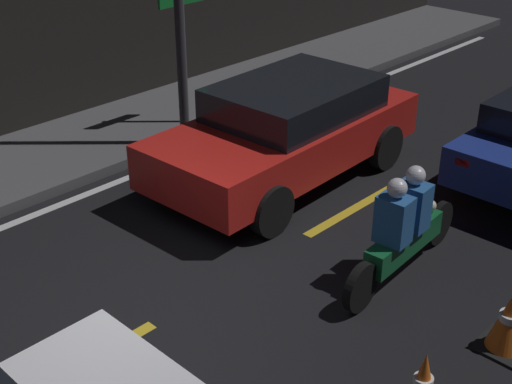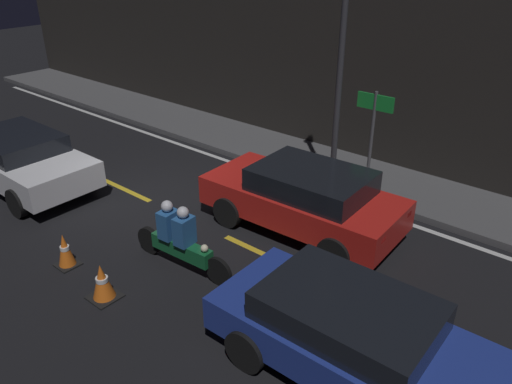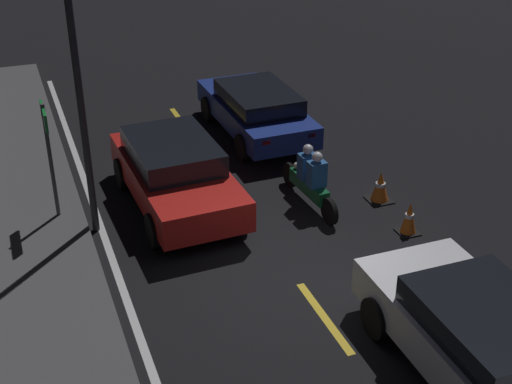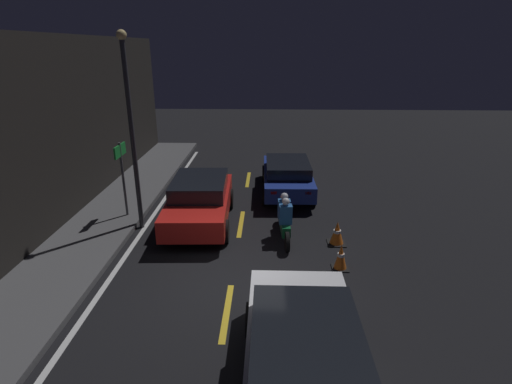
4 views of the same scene
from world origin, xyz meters
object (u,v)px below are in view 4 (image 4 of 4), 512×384
object	(u,v)px
traffic_cone_mid	(337,233)
shop_sign	(122,165)
traffic_cone_near	(341,257)
sedan_white	(305,355)
street_lamp	(131,124)
sedan_blue	(287,175)
taxi_red	(200,200)
motorcycle	(284,218)

from	to	relation	value
traffic_cone_mid	shop_sign	bearing A→B (deg)	76.91
traffic_cone_near	sedan_white	bearing A→B (deg)	162.25
sedan_white	traffic_cone_mid	xyz separation A→B (m)	(5.27, -1.37, -0.43)
traffic_cone_mid	shop_sign	size ratio (longest dim) A/B	0.28
street_lamp	sedan_blue	bearing A→B (deg)	-54.75
sedan_white	traffic_cone_mid	world-z (taller)	sedan_white
shop_sign	street_lamp	xyz separation A→B (m)	(-0.60, -0.65, 1.39)
sedan_white	taxi_red	xyz separation A→B (m)	(6.60, 2.76, 0.02)
sedan_blue	shop_sign	size ratio (longest dim) A/B	1.80
taxi_red	motorcycle	world-z (taller)	taxi_red
sedan_blue	traffic_cone_near	distance (m)	5.72
traffic_cone_mid	street_lamp	world-z (taller)	street_lamp
motorcycle	street_lamp	bearing A→B (deg)	78.59
sedan_white	motorcycle	bearing A→B (deg)	1.01
sedan_white	taxi_red	size ratio (longest dim) A/B	0.98
taxi_red	traffic_cone_near	distance (m)	4.86
motorcycle	street_lamp	distance (m)	5.17
traffic_cone_near	street_lamp	size ratio (longest dim) A/B	0.12
motorcycle	sedan_white	bearing A→B (deg)	177.38
traffic_cone_near	motorcycle	bearing A→B (deg)	38.73
sedan_blue	sedan_white	bearing A→B (deg)	178.29
traffic_cone_near	traffic_cone_mid	world-z (taller)	traffic_cone_near
sedan_blue	traffic_cone_near	bearing A→B (deg)	-169.57
taxi_red	sedan_blue	xyz separation A→B (m)	(2.89, -2.88, -0.06)
sedan_white	motorcycle	xyz separation A→B (m)	(5.61, 0.12, -0.13)
sedan_blue	street_lamp	size ratio (longest dim) A/B	0.75
sedan_white	sedan_blue	bearing A→B (deg)	-0.95
motorcycle	shop_sign	xyz separation A→B (m)	(1.19, 5.08, 1.22)
taxi_red	traffic_cone_mid	size ratio (longest dim) A/B	6.31
street_lamp	shop_sign	bearing A→B (deg)	47.07
sedan_blue	motorcycle	bearing A→B (deg)	175.46
sedan_white	taxi_red	bearing A→B (deg)	22.45
sedan_blue	motorcycle	world-z (taller)	motorcycle
taxi_red	street_lamp	xyz separation A→B (m)	(-0.41, 1.79, 2.45)
shop_sign	street_lamp	bearing A→B (deg)	-132.93
motorcycle	shop_sign	size ratio (longest dim) A/B	0.98
sedan_blue	motorcycle	distance (m)	3.89
sedan_blue	motorcycle	size ratio (longest dim) A/B	1.84
sedan_white	shop_sign	bearing A→B (deg)	37.16
sedan_white	motorcycle	size ratio (longest dim) A/B	1.79
shop_sign	taxi_red	bearing A→B (deg)	-94.55
taxi_red	shop_sign	xyz separation A→B (m)	(0.19, 2.44, 1.06)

